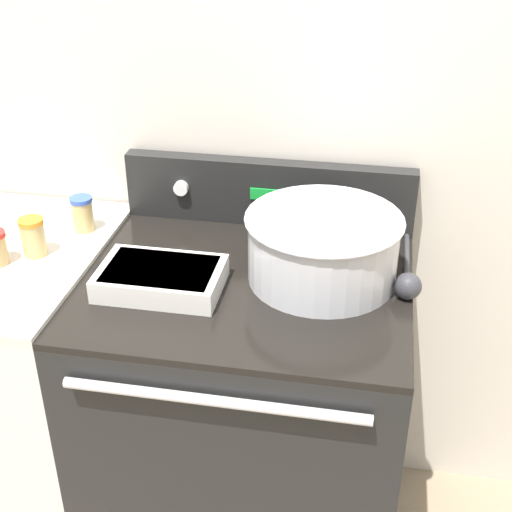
# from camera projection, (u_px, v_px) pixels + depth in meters

# --- Properties ---
(kitchen_wall) EXTENTS (8.00, 0.05, 2.50)m
(kitchen_wall) POSITION_uv_depth(u_px,v_px,m) (273.00, 96.00, 1.89)
(kitchen_wall) COLOR beige
(kitchen_wall) RESTS_ON ground_plane
(stove_range) EXTENTS (0.80, 0.71, 0.90)m
(stove_range) POSITION_uv_depth(u_px,v_px,m) (248.00, 419.00, 1.96)
(stove_range) COLOR black
(stove_range) RESTS_ON ground_plane
(control_panel) EXTENTS (0.80, 0.07, 0.18)m
(control_panel) POSITION_uv_depth(u_px,v_px,m) (268.00, 193.00, 1.96)
(control_panel) COLOR black
(control_panel) RESTS_ON stove_range
(side_counter) EXTENTS (0.48, 0.68, 0.92)m
(side_counter) POSITION_uv_depth(u_px,v_px,m) (32.00, 390.00, 2.06)
(side_counter) COLOR silver
(side_counter) RESTS_ON ground_plane
(mixing_bowl) EXTENTS (0.38, 0.38, 0.17)m
(mixing_bowl) POSITION_uv_depth(u_px,v_px,m) (323.00, 244.00, 1.70)
(mixing_bowl) COLOR silver
(mixing_bowl) RESTS_ON stove_range
(casserole_dish) EXTENTS (0.29, 0.19, 0.06)m
(casserole_dish) POSITION_uv_depth(u_px,v_px,m) (161.00, 277.00, 1.69)
(casserole_dish) COLOR silver
(casserole_dish) RESTS_ON stove_range
(ladle) EXTENTS (0.06, 0.33, 0.06)m
(ladle) POSITION_uv_depth(u_px,v_px,m) (408.00, 282.00, 1.68)
(ladle) COLOR #333338
(ladle) RESTS_ON stove_range
(spice_jar_blue_cap) EXTENTS (0.06, 0.06, 0.10)m
(spice_jar_blue_cap) POSITION_uv_depth(u_px,v_px,m) (83.00, 214.00, 1.92)
(spice_jar_blue_cap) COLOR tan
(spice_jar_blue_cap) RESTS_ON side_counter
(spice_jar_orange_cap) EXTENTS (0.06, 0.06, 0.10)m
(spice_jar_orange_cap) POSITION_uv_depth(u_px,v_px,m) (33.00, 237.00, 1.80)
(spice_jar_orange_cap) COLOR tan
(spice_jar_orange_cap) RESTS_ON side_counter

